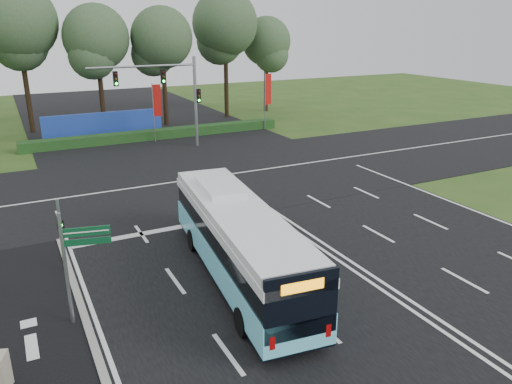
# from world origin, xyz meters

# --- Properties ---
(ground) EXTENTS (120.00, 120.00, 0.00)m
(ground) POSITION_xyz_m (0.00, 0.00, 0.00)
(ground) COLOR #2B4C19
(ground) RESTS_ON ground
(road_main) EXTENTS (20.00, 120.00, 0.04)m
(road_main) POSITION_xyz_m (0.00, 0.00, 0.02)
(road_main) COLOR black
(road_main) RESTS_ON ground
(road_cross) EXTENTS (120.00, 14.00, 0.05)m
(road_cross) POSITION_xyz_m (0.00, 12.00, 0.03)
(road_cross) COLOR black
(road_cross) RESTS_ON ground
(bike_path) EXTENTS (5.00, 18.00, 0.06)m
(bike_path) POSITION_xyz_m (-12.50, -3.00, 0.03)
(bike_path) COLOR black
(bike_path) RESTS_ON ground
(kerb_strip) EXTENTS (0.25, 18.00, 0.12)m
(kerb_strip) POSITION_xyz_m (-10.10, -3.00, 0.06)
(kerb_strip) COLOR gray
(kerb_strip) RESTS_ON ground
(city_bus) EXTENTS (3.55, 11.25, 3.17)m
(city_bus) POSITION_xyz_m (-4.32, -0.92, 1.60)
(city_bus) COLOR #6DE2FC
(city_bus) RESTS_ON ground
(pedestrian_signal) EXTENTS (0.25, 0.40, 3.06)m
(pedestrian_signal) POSITION_xyz_m (-10.20, 2.72, 1.67)
(pedestrian_signal) COLOR gray
(pedestrian_signal) RESTS_ON ground
(street_sign) EXTENTS (1.49, 0.43, 3.92)m
(street_sign) POSITION_xyz_m (-10.16, -1.26, 2.47)
(street_sign) COLOR gray
(street_sign) RESTS_ON ground
(banner_flag_mid) EXTENTS (0.71, 0.12, 4.81)m
(banner_flag_mid) POSITION_xyz_m (-0.33, 23.41, 3.13)
(banner_flag_mid) COLOR gray
(banner_flag_mid) RESTS_ON ground
(banner_flag_right) EXTENTS (0.75, 0.22, 5.16)m
(banner_flag_right) POSITION_xyz_m (10.15, 23.84, 3.34)
(banner_flag_right) COLOR gray
(banner_flag_right) RESTS_ON ground
(traffic_light_gantry) EXTENTS (8.41, 0.28, 7.00)m
(traffic_light_gantry) POSITION_xyz_m (0.21, 20.50, 4.66)
(traffic_light_gantry) COLOR gray
(traffic_light_gantry) RESTS_ON ground
(hedge) EXTENTS (22.00, 1.20, 0.80)m
(hedge) POSITION_xyz_m (0.00, 24.50, 0.40)
(hedge) COLOR #163914
(hedge) RESTS_ON ground
(blue_hoarding) EXTENTS (10.00, 0.30, 2.20)m
(blue_hoarding) POSITION_xyz_m (-4.00, 27.00, 1.10)
(blue_hoarding) COLOR #1E3CA3
(blue_hoarding) RESTS_ON ground
(eucalyptus_row) EXTENTS (41.17, 9.26, 12.88)m
(eucalyptus_row) POSITION_xyz_m (-3.45, 31.21, 8.59)
(eucalyptus_row) COLOR black
(eucalyptus_row) RESTS_ON ground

